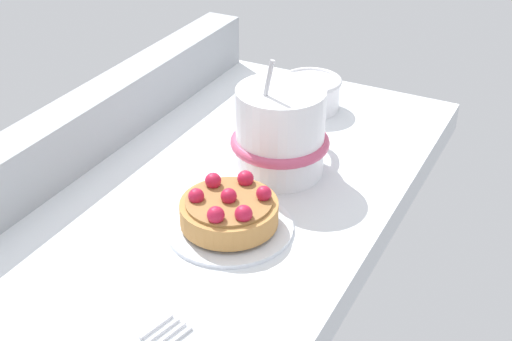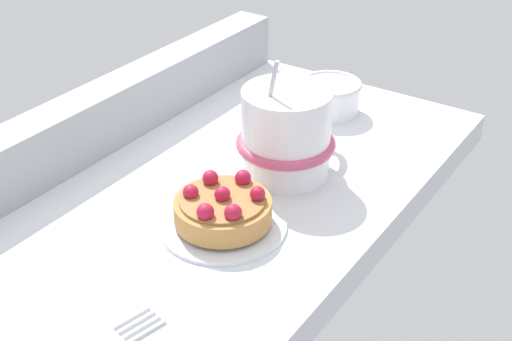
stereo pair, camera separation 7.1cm
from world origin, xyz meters
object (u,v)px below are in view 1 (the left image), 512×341
coffee_mug (281,132)px  sugar_bowl (311,92)px  raspberry_tart (229,210)px  dessert_plate (229,226)px

coffee_mug → sugar_bowl: 16.09cm
raspberry_tart → sugar_bowl: (27.66, 3.64, -0.06)cm
dessert_plate → raspberry_tart: 1.85cm
raspberry_tart → coffee_mug: 12.35cm
raspberry_tart → coffee_mug: size_ratio=0.66×
raspberry_tart → coffee_mug: (12.10, 0.41, 2.45)cm
dessert_plate → raspberry_tart: raspberry_tart is taller
raspberry_tart → coffee_mug: coffee_mug is taller
dessert_plate → coffee_mug: 12.85cm
raspberry_tart → sugar_bowl: size_ratio=1.20×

